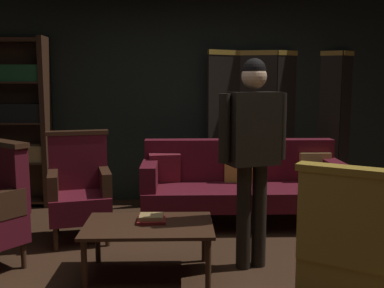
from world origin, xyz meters
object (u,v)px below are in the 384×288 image
object	(u,v)px
bookshelf	(12,119)
book_red_leather	(151,220)
coffee_table	(149,230)
armchair_gilt_accent	(351,250)
velvet_couch	(241,181)
armchair_wing_right	(80,189)
standing_figure	(253,144)
folding_screen	(289,124)
book_tan_leather	(151,217)

from	to	relation	value
bookshelf	book_red_leather	bearing A→B (deg)	-48.41
coffee_table	armchair_gilt_accent	distance (m)	1.51
bookshelf	velvet_couch	world-z (taller)	bookshelf
armchair_wing_right	standing_figure	size ratio (longest dim) A/B	0.61
folding_screen	armchair_gilt_accent	size ratio (longest dim) A/B	2.02
coffee_table	armchair_wing_right	bearing A→B (deg)	129.52
velvet_couch	book_tan_leather	size ratio (longest dim) A/B	11.29
armchair_wing_right	folding_screen	bearing A→B (deg)	30.25
coffee_table	velvet_couch	bearing A→B (deg)	56.26
coffee_table	standing_figure	distance (m)	1.06
standing_figure	book_red_leather	xyz separation A→B (m)	(-0.81, -0.09, -0.59)
coffee_table	armchair_wing_right	size ratio (longest dim) A/B	0.96
bookshelf	coffee_table	size ratio (longest dim) A/B	2.05
armchair_gilt_accent	book_red_leather	size ratio (longest dim) A/B	4.68
coffee_table	book_tan_leather	world-z (taller)	book_tan_leather
book_tan_leather	armchair_wing_right	bearing A→B (deg)	132.17
velvet_couch	coffee_table	world-z (taller)	velvet_couch
folding_screen	book_tan_leather	distance (m)	2.78
velvet_couch	book_tan_leather	xyz separation A→B (m)	(-0.89, -1.30, 0.01)
folding_screen	book_tan_leather	world-z (taller)	folding_screen
book_red_leather	folding_screen	bearing A→B (deg)	53.68
book_tan_leather	standing_figure	bearing A→B (deg)	6.47
velvet_couch	standing_figure	size ratio (longest dim) A/B	1.25
velvet_couch	coffee_table	bearing A→B (deg)	-123.74
velvet_couch	coffee_table	size ratio (longest dim) A/B	2.12
armchair_wing_right	velvet_couch	bearing A→B (deg)	16.28
standing_figure	book_red_leather	bearing A→B (deg)	-173.53
velvet_couch	armchair_wing_right	distance (m)	1.70
bookshelf	armchair_wing_right	size ratio (longest dim) A/B	1.97
folding_screen	book_red_leather	distance (m)	2.79
coffee_table	book_red_leather	bearing A→B (deg)	72.64
bookshelf	book_tan_leather	bearing A→B (deg)	-48.41
standing_figure	bookshelf	bearing A→B (deg)	143.38
folding_screen	book_red_leather	bearing A→B (deg)	-126.32
bookshelf	folding_screen	bearing A→B (deg)	2.70
book_red_leather	velvet_couch	bearing A→B (deg)	55.63
bookshelf	book_red_leather	world-z (taller)	bookshelf
bookshelf	velvet_couch	xyz separation A→B (m)	(2.70, -0.74, -0.62)
armchair_wing_right	book_red_leather	bearing A→B (deg)	-47.83
folding_screen	coffee_table	xyz separation A→B (m)	(-1.64, -2.26, -0.61)
coffee_table	book_red_leather	distance (m)	0.08
bookshelf	coffee_table	bearing A→B (deg)	-49.50
folding_screen	book_tan_leather	size ratio (longest dim) A/B	11.18
folding_screen	bookshelf	world-z (taller)	bookshelf
folding_screen	velvet_couch	world-z (taller)	folding_screen
coffee_table	bookshelf	bearing A→B (deg)	130.50
armchair_wing_right	standing_figure	world-z (taller)	standing_figure
velvet_couch	standing_figure	xyz separation A→B (m)	(-0.08, -1.21, 0.57)
coffee_table	armchair_gilt_accent	xyz separation A→B (m)	(1.30, -0.76, 0.12)
coffee_table	book_red_leather	world-z (taller)	book_red_leather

